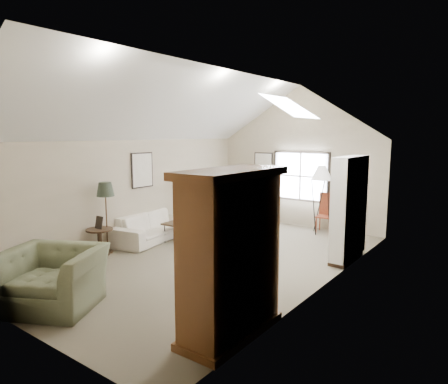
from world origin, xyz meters
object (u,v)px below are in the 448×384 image
Objects in this scene: armoire at (231,254)px; armchair_far at (239,209)px; side_chair at (325,213)px; coffee_table at (182,234)px; side_table at (100,242)px; armchair_near at (52,278)px; sofa at (153,226)px.

armoire reaches higher than armchair_far.
armchair_far is 2.60m from side_chair.
coffee_table is (-3.54, 2.94, -0.86)m from armoire.
side_chair is at bearing 52.75° from coffee_table.
side_table is 0.55× the size of side_chair.
side_table is at bearing 100.61° from armchair_near.
armchair_near is 6.70m from armchair_far.
side_chair is (2.36, 3.10, 0.29)m from coffee_table.
armoire is 6.86m from armchair_far.
armchair_near is at bearing -77.82° from coffee_table.
side_chair reaches higher than coffee_table.
side_table is 5.83m from side_chair.
armchair_far reaches higher than sofa.
side_chair is at bearing -54.90° from sofa.
armchair_near is 1.47× the size of coffee_table.
sofa is at bearing 147.70° from armoire.
armchair_far is at bearing 71.06° from armchair_near.
sofa is 2.61× the size of armchair_far.
armoire is 2.46× the size of armchair_far.
side_chair is at bearing 56.75° from side_table.
sofa is 1.68× the size of armchair_near.
armchair_near is (1.67, -3.69, 0.11)m from sofa.
armoire is 6.18m from side_chair.
armchair_near is (-2.71, -0.92, -0.65)m from armoire.
side_chair is (-1.19, 6.04, -0.57)m from armoire.
sofa is 1.60m from side_table.
sofa is at bearing -141.55° from side_chair.
armoire is 2.94m from armchair_near.
armchair_near is at bearing -166.26° from sofa.
armchair_far is (-3.76, 5.69, -0.69)m from armoire.
armoire is at bearing -86.10° from side_chair.
side_chair is (1.52, 6.96, 0.08)m from armchair_near.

